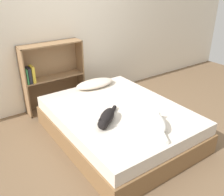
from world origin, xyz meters
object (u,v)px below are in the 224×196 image
bed (118,123)px  cat_light (159,122)px  pillow (95,84)px  bookshelf (51,76)px  cat_dark (107,118)px

bed → cat_light: cat_light is taller
bed → pillow: size_ratio=3.12×
bookshelf → bed: bearing=-73.9°
pillow → bookshelf: bookshelf is taller
bed → cat_dark: cat_dark is taller
bed → cat_dark: 0.47m
cat_dark → bookshelf: bookshelf is taller
bed → bookshelf: bookshelf is taller
cat_dark → bookshelf: (-0.06, 1.52, 0.07)m
cat_light → cat_dark: (-0.45, 0.41, 0.01)m
pillow → bookshelf: bearing=135.3°
cat_dark → bed: bearing=172.7°
bed → bookshelf: bearing=106.1°
pillow → cat_dark: cat_dark is taller
pillow → cat_light: size_ratio=1.29×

